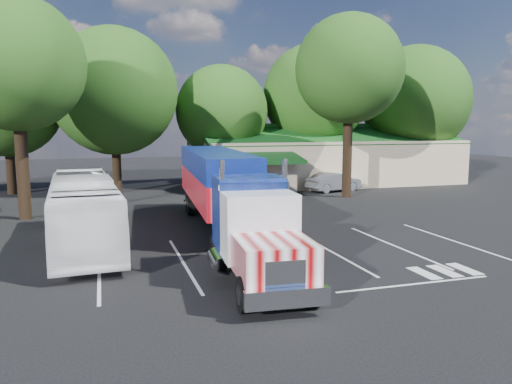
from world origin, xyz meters
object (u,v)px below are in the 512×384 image
object	(u,v)px
semi_truck	(223,188)
tour_bus	(84,211)
silver_sedan	(334,182)
bicycle	(223,197)
woman	(296,236)

from	to	relation	value
semi_truck	tour_bus	xyz separation A→B (m)	(-6.49, -0.24, -0.79)
tour_bus	silver_sedan	xyz separation A→B (m)	(19.01, 13.57, -0.83)
bicycle	silver_sedan	xyz separation A→B (m)	(10.20, 3.64, 0.28)
semi_truck	woman	xyz separation A→B (m)	(2.13, -4.31, -1.63)
bicycle	tour_bus	size ratio (longest dim) A/B	0.17
woman	silver_sedan	distance (m)	20.48
woman	silver_sedan	size ratio (longest dim) A/B	0.32
woman	tour_bus	distance (m)	9.57
semi_truck	woman	bearing A→B (deg)	-59.48
bicycle	semi_truck	bearing A→B (deg)	-104.97
tour_bus	woman	bearing A→B (deg)	-28.66
bicycle	tour_bus	xyz separation A→B (m)	(-8.81, -9.92, 1.11)
woman	bicycle	distance (m)	14.00
semi_truck	bicycle	bearing A→B (deg)	80.80
bicycle	tour_bus	distance (m)	13.32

